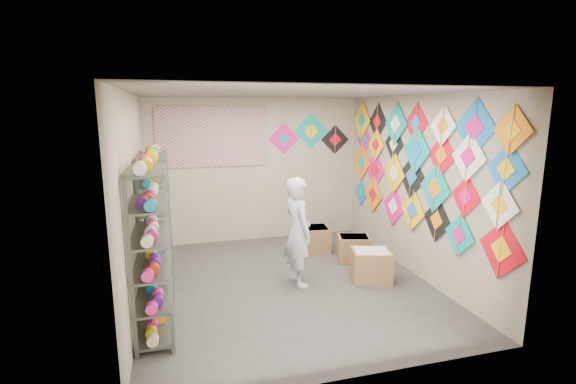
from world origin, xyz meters
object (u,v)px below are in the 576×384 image
object	(u,v)px
shelf_rack_back	(156,221)
shopkeeper	(298,232)
carton_a	(371,266)
carton_b	(354,248)
carton_c	(316,239)
shelf_rack_front	(152,251)

from	to	relation	value
shelf_rack_back	shopkeeper	bearing A→B (deg)	-13.83
shopkeeper	carton_a	distance (m)	1.22
shopkeeper	carton_a	size ratio (longest dim) A/B	2.82
carton_b	carton_c	xyz separation A→B (m)	(-0.45, 0.65, 0.01)
carton_c	carton_a	bearing A→B (deg)	-69.30
carton_a	shelf_rack_back	bearing A→B (deg)	-176.93
shelf_rack_back	shelf_rack_front	bearing A→B (deg)	-90.00
shelf_rack_back	carton_b	size ratio (longest dim) A/B	3.65
carton_a	carton_b	world-z (taller)	carton_a
carton_b	carton_c	size ratio (longest dim) A/B	1.03
shelf_rack_front	carton_b	world-z (taller)	shelf_rack_front
shelf_rack_front	carton_c	distance (m)	3.47
carton_a	carton_c	world-z (taller)	carton_a
shelf_rack_front	shelf_rack_back	world-z (taller)	same
carton_b	shelf_rack_back	bearing A→B (deg)	-160.38
shelf_rack_back	carton_a	bearing A→B (deg)	-12.42
shelf_rack_front	carton_b	size ratio (longest dim) A/B	3.65
shelf_rack_front	carton_c	world-z (taller)	shelf_rack_front
carton_a	carton_c	bearing A→B (deg)	118.94
carton_b	carton_c	distance (m)	0.78
shelf_rack_back	carton_c	xyz separation A→B (m)	(2.66, 0.81, -0.73)
shelf_rack_back	carton_b	distance (m)	3.19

